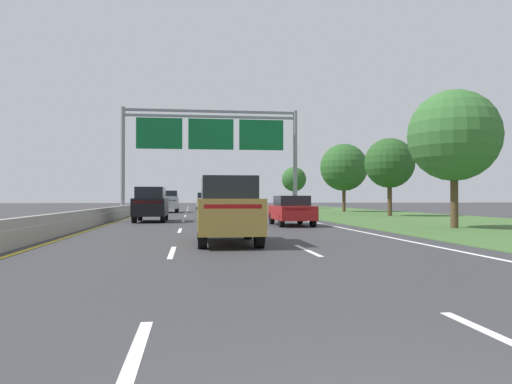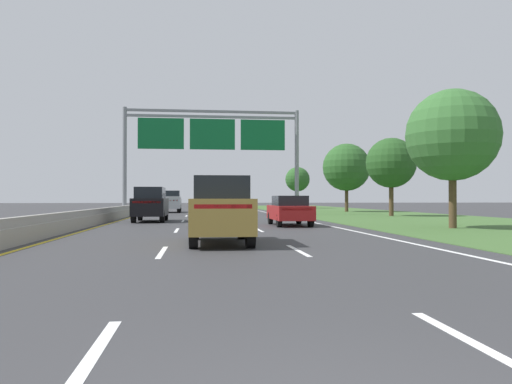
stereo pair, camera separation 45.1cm
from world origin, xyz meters
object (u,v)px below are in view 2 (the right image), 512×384
Objects in this scene: pickup_truck_silver at (171,202)px; car_black_left_lane_suv at (151,204)px; overhead_sign_gantry at (212,139)px; roadside_tree_mid at (391,163)px; roadside_tree_near at (452,135)px; roadside_tree_distant at (298,179)px; car_white_centre_lane_suv at (207,201)px; car_gold_centre_lane_suv at (220,209)px; car_red_right_lane_sedan at (290,210)px; roadside_tree_far at (347,167)px; car_grey_centre_lane_sedan at (215,208)px.

pickup_truck_silver is 1.15× the size of car_black_left_lane_suv.
roadside_tree_mid is (14.13, -4.36, -2.23)m from overhead_sign_gantry.
roadside_tree_near is 1.15× the size of roadside_tree_distant.
car_white_centre_lane_suv is 0.71× the size of roadside_tree_near.
roadside_tree_distant is (13.11, 52.37, 2.96)m from car_gold_centre_lane_suv.
pickup_truck_silver is 25.99m from car_red_right_lane_sedan.
car_white_centre_lane_suv reaches higher than car_red_right_lane_sedan.
car_black_left_lane_suv is at bearing 149.76° from roadside_tree_near.
pickup_truck_silver is 18.60m from roadside_tree_far.
roadside_tree_near is at bearing -101.82° from roadside_tree_mid.
overhead_sign_gantry is 10.58m from pickup_truck_silver.
car_white_centre_lane_suv is at bearing 141.01° from roadside_tree_far.
car_gold_centre_lane_suv is 46.38m from car_white_centre_lane_suv.
car_black_left_lane_suv is at bearing -133.24° from roadside_tree_far.
overhead_sign_gantry is 3.20× the size of car_white_centre_lane_suv.
overhead_sign_gantry is 16.57m from roadside_tree_far.
car_gold_centre_lane_suv is at bearing -174.71° from pickup_truck_silver.
roadside_tree_mid is at bearing -90.74° from roadside_tree_far.
car_black_left_lane_suv is 4.17m from car_grey_centre_lane_sedan.
pickup_truck_silver is 1.15× the size of car_gold_centre_lane_suv.
overhead_sign_gantry is at bearing -0.66° from car_gold_centre_lane_suv.
overhead_sign_gantry reaches higher than car_red_right_lane_sedan.
car_grey_centre_lane_sedan is at bearing 137.86° from roadside_tree_near.
car_red_right_lane_sedan is 0.93× the size of car_gold_centre_lane_suv.
car_red_right_lane_sedan is at bearing -101.99° from roadside_tree_distant.
car_gold_centre_lane_suv is at bearing -150.38° from roadside_tree_near.
roadside_tree_distant is at bearing -43.62° from pickup_truck_silver.
car_grey_centre_lane_sedan is (-3.72, 6.50, 0.00)m from car_red_right_lane_sedan.
pickup_truck_silver is at bearing -133.22° from roadside_tree_distant.
car_grey_centre_lane_sedan is 30.01m from car_white_centre_lane_suv.
roadside_tree_far reaches higher than car_gold_centre_lane_suv.
pickup_truck_silver is 1.15× the size of car_white_centre_lane_suv.
car_white_centre_lane_suv is at bearing -154.74° from roadside_tree_distant.
overhead_sign_gantry is 17.98m from car_red_right_lane_sedan.
car_gold_centre_lane_suv is 1.00× the size of car_white_centre_lane_suv.
roadside_tree_near is at bearing -61.67° from overhead_sign_gantry.
car_grey_centre_lane_sedan is at bearing -179.79° from car_white_centre_lane_suv.
roadside_tree_mid is (14.22, -24.19, 3.15)m from car_white_centre_lane_suv.
car_gold_centre_lane_suv is 0.66× the size of roadside_tree_far.
roadside_tree_far is at bearing 89.26° from roadside_tree_mid.
car_gold_centre_lane_suv is 37.92m from roadside_tree_far.
car_red_right_lane_sedan is at bearing 154.75° from roadside_tree_near.
car_white_centre_lane_suv is 14.35m from roadside_tree_distant.
pickup_truck_silver is at bearing 179.99° from roadside_tree_far.
car_black_left_lane_suv is at bearing 179.14° from pickup_truck_silver.
roadside_tree_distant is at bearing -64.45° from car_white_centre_lane_suv.
overhead_sign_gantry is 14.96m from roadside_tree_mid.
car_gold_centre_lane_suv is 26.76m from roadside_tree_mid.
roadside_tree_far is 1.24× the size of roadside_tree_distant.
car_red_right_lane_sedan is 0.93× the size of car_white_centre_lane_suv.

